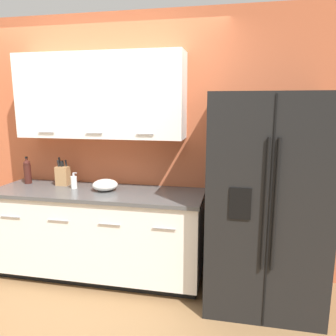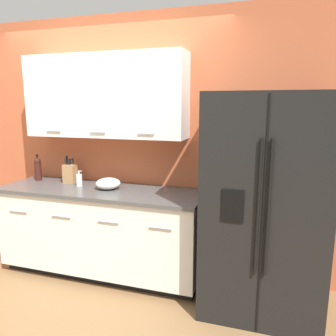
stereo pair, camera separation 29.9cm
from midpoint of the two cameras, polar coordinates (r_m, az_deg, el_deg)
The scene contains 8 objects.
ground_plane at distance 2.99m, azimuth -17.52°, elevation -24.58°, with size 14.00×14.00×0.00m, color olive.
wall_back at distance 3.47m, azimuth -7.61°, elevation 6.03°, with size 10.00×0.39×2.60m.
counter_unit at distance 3.42m, azimuth -8.91°, elevation -10.76°, with size 2.07×0.64×0.90m.
refrigerator at distance 2.87m, azimuth 19.29°, elevation -6.06°, with size 0.95×0.82×1.81m.
knife_block at distance 3.58m, azimuth -14.45°, elevation -0.89°, with size 0.13×0.10×0.29m.
wine_bottle at distance 3.80m, azimuth -19.67°, elevation -0.10°, with size 0.08×0.08×0.29m.
soap_dispenser at distance 3.42m, azimuth -12.83°, elevation -2.06°, with size 0.07×0.06×0.16m.
mixing_bowl at distance 3.25m, azimuth -7.82°, elevation -2.71°, with size 0.24×0.24×0.11m.
Camera 2 is at (1.62, -1.92, 1.72)m, focal length 35.00 mm.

